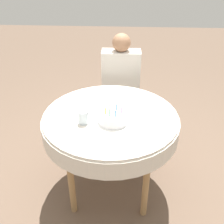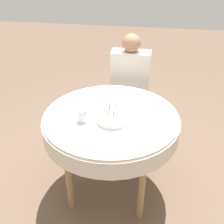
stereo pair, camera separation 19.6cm
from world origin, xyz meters
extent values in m
plane|color=brown|center=(0.00, 0.00, 0.00)|extent=(12.00, 12.00, 0.00)
cylinder|color=silver|center=(0.00, 0.00, 0.76)|extent=(1.04, 1.04, 0.02)
cylinder|color=silver|center=(0.00, 0.00, 0.68)|extent=(1.06, 1.06, 0.14)
cylinder|color=#A37A4C|center=(-0.29, -0.29, 0.37)|extent=(0.05, 0.05, 0.75)
cylinder|color=#A37A4C|center=(0.29, -0.29, 0.37)|extent=(0.05, 0.05, 0.75)
cylinder|color=#A37A4C|center=(-0.29, 0.29, 0.37)|extent=(0.05, 0.05, 0.75)
cylinder|color=#A37A4C|center=(0.29, 0.29, 0.37)|extent=(0.05, 0.05, 0.75)
cube|color=brown|center=(0.06, 0.80, 0.44)|extent=(0.38, 0.38, 0.04)
cube|color=brown|center=(0.05, 0.97, 0.65)|extent=(0.34, 0.04, 0.40)
cylinder|color=brown|center=(-0.10, 0.64, 0.21)|extent=(0.04, 0.04, 0.42)
cylinder|color=brown|center=(0.22, 0.65, 0.21)|extent=(0.04, 0.04, 0.42)
cylinder|color=brown|center=(-0.11, 0.96, 0.21)|extent=(0.04, 0.04, 0.42)
cylinder|color=brown|center=(0.21, 0.97, 0.21)|extent=(0.04, 0.04, 0.42)
cylinder|color=#9E7051|center=(-0.04, 0.66, 0.23)|extent=(0.09, 0.09, 0.45)
cylinder|color=#9E7051|center=(0.15, 0.66, 0.23)|extent=(0.09, 0.09, 0.45)
cube|color=beige|center=(0.06, 0.80, 0.73)|extent=(0.39, 0.19, 0.55)
sphere|color=#9E7051|center=(0.06, 0.80, 1.09)|extent=(0.18, 0.18, 0.18)
cube|color=white|center=(0.03, -0.10, 0.77)|extent=(0.27, 0.27, 0.00)
cylinder|color=white|center=(0.03, -0.10, 0.81)|extent=(0.22, 0.22, 0.07)
cylinder|color=#D166B2|center=(0.08, -0.09, 0.87)|extent=(0.01, 0.01, 0.05)
cylinder|color=blue|center=(0.05, -0.05, 0.87)|extent=(0.01, 0.01, 0.05)
cylinder|color=red|center=(0.00, -0.05, 0.87)|extent=(0.01, 0.01, 0.05)
cylinder|color=gold|center=(-0.03, -0.11, 0.87)|extent=(0.01, 0.01, 0.05)
cylinder|color=green|center=(0.00, -0.14, 0.87)|extent=(0.01, 0.01, 0.05)
cylinder|color=blue|center=(0.04, -0.14, 0.87)|extent=(0.01, 0.01, 0.05)
cylinder|color=silver|center=(-0.19, -0.12, 0.82)|extent=(0.08, 0.08, 0.10)
camera|label=1|loc=(0.11, -1.70, 1.84)|focal=42.00mm
camera|label=2|loc=(0.31, -1.68, 1.84)|focal=42.00mm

